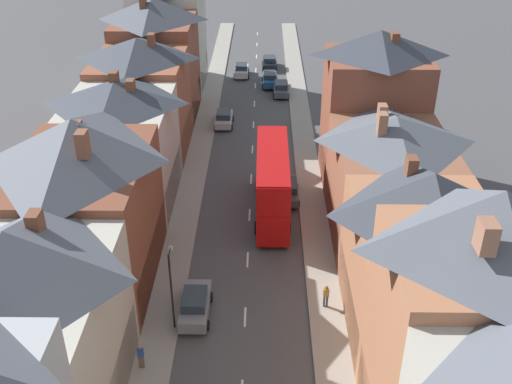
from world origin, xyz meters
The scene contains 16 objects.
pavement_left centered at (-5.10, 38.00, 0.07)m, with size 2.20×104.00×0.14m, color gray.
pavement_right centered at (5.10, 38.00, 0.07)m, with size 2.20×104.00×0.14m, color gray.
centre_line_dashes centered at (0.00, 36.00, 0.01)m, with size 0.14×97.80×0.01m.
terrace_row_left centered at (-10.18, 27.19, 5.94)m, with size 8.00×76.50×13.77m.
terrace_row_right centered at (10.18, 13.67, 5.91)m, with size 8.00×52.13×14.40m.
double_decker_bus_lead centered at (1.79, 30.40, 2.82)m, with size 2.74×10.80×5.30m.
car_near_blue centered at (3.10, 32.65, 0.83)m, with size 1.90×4.37×1.64m.
car_near_silver centered at (-3.10, 47.73, 0.81)m, with size 1.90×3.93×1.62m.
car_parked_left_a centered at (-3.10, 18.15, 0.85)m, with size 1.90×4.24×1.70m.
car_parked_right_a centered at (1.80, 60.16, 0.85)m, with size 1.90×4.54×1.69m.
car_mid_black centered at (3.10, 56.92, 0.81)m, with size 1.90×4.34×1.61m.
car_far_grey centered at (1.80, 66.83, 0.82)m, with size 1.90×4.04×1.62m.
car_parked_right_b centered at (-1.80, 63.46, 0.84)m, with size 1.90×3.88×1.67m.
pedestrian_mid_left centered at (-5.64, 13.61, 1.03)m, with size 0.36×0.22×1.61m.
pedestrian_mid_right centered at (5.07, 18.93, 1.03)m, with size 0.36×0.22×1.61m.
street_lamp centered at (-4.25, 17.03, 3.24)m, with size 0.20×1.12×5.50m.
Camera 1 is at (1.08, -10.48, 25.38)m, focal length 42.00 mm.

